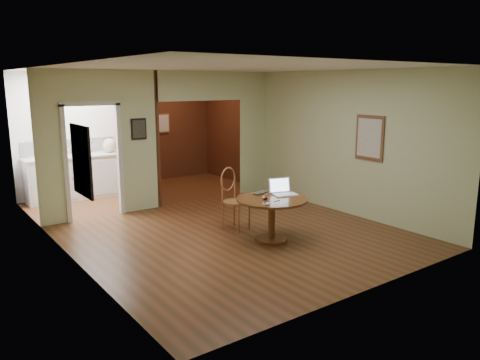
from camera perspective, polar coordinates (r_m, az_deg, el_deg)
floor at (r=7.66m, az=0.10°, el=-6.98°), size 5.00×5.00×0.00m
room_shell at (r=9.80m, az=-12.94°, el=4.59°), size 5.20×7.50×5.00m
dining_table at (r=7.36m, az=3.89°, el=-3.59°), size 1.11×1.11×0.69m
chair at (r=7.93m, az=-0.86°, el=-1.85°), size 0.58×0.58×1.07m
open_laptop at (r=7.57m, az=5.23°, el=-1.26°), size 0.42×0.41×0.26m
closed_laptop at (r=7.61m, az=2.82°, el=-1.57°), size 0.37×0.29×0.03m
mouse at (r=6.90m, az=3.37°, el=-2.92°), size 0.10×0.06×0.04m
wine_glass at (r=7.19m, az=3.09°, el=-2.06°), size 0.09×0.09×0.10m
pen at (r=7.15m, az=4.53°, el=-2.54°), size 0.13×0.03×0.01m
kitchen_cabinet at (r=10.66m, az=-19.43°, el=0.34°), size 2.06×0.60×0.94m
grocery_bag at (r=10.81m, az=-15.60°, el=4.08°), size 0.35×0.31×0.31m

